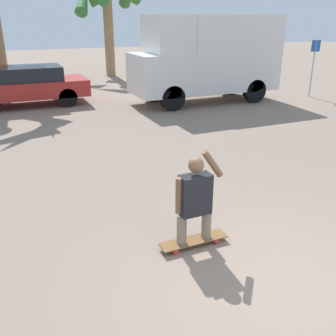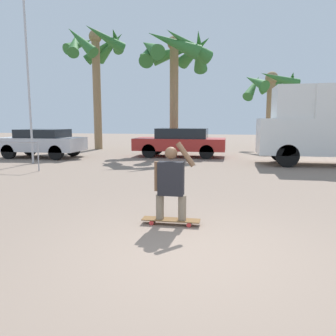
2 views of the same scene
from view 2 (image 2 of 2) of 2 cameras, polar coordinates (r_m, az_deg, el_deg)
name	(u,v)px [view 2 (image 2 of 2)]	position (r m, az deg, el deg)	size (l,w,h in m)	color
ground_plane	(191,252)	(4.66, 4.06, -14.46)	(80.00, 80.00, 0.00)	gray
skateboard	(171,220)	(5.79, 0.52, -9.05)	(1.01, 0.24, 0.09)	brown
person_skateboarder	(171,180)	(5.62, 0.51, -2.12)	(0.71, 0.22, 1.36)	gray
camper_van	(334,123)	(14.81, 26.99, 7.07)	(5.62, 2.04, 3.18)	black
parked_car_red	(181,141)	(16.50, 2.20, 4.64)	(4.51, 1.91, 1.43)	black
parked_car_silver	(42,142)	(17.25, -21.07, 4.23)	(3.95, 1.93, 1.39)	black
palm_tree_near_van	(271,87)	(22.93, 17.50, 13.28)	(3.76, 3.77, 5.12)	#8E704C
palm_tree_center_background	(174,54)	(19.06, 1.10, 19.27)	(4.56, 4.57, 6.64)	#8E704C
palm_tree_far_left	(96,51)	(21.96, -12.46, 19.30)	(3.99, 4.03, 7.51)	#8E704C
flagpole	(29,57)	(15.16, -23.12, 17.33)	(0.96, 0.12, 7.65)	#B7B7BC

